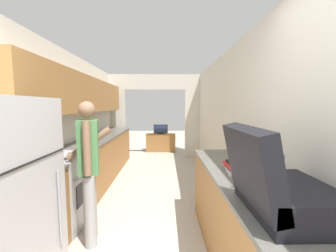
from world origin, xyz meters
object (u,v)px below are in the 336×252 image
Objects in this scene: suitcase at (275,186)px; tv_cabinet at (161,142)px; television at (161,129)px; range_oven at (61,190)px; knife at (82,147)px; person at (89,169)px; book_stack at (238,167)px.

tv_cabinet is at bearing 98.10° from suitcase.
tv_cabinet is 2.09× the size of television.
knife is (0.06, 0.57, 0.46)m from range_oven.
tv_cabinet is 4.02m from knife.
person is at bearing -34.91° from range_oven.
book_stack is at bearing -17.66° from range_oven.
range_oven is 1.07× the size of tv_cabinet.
book_stack reaches higher than tv_cabinet.
range_oven is at bearing 144.99° from suitcase.
tv_cabinet is (-0.87, 5.04, -0.66)m from book_stack.
tv_cabinet is at bearing 74.52° from range_oven.
person is 4.75m from television.
range_oven is 3.46× the size of book_stack.
book_stack is 1.01× the size of knife.
tv_cabinet is 3.26× the size of knife.
knife is (-2.03, 1.24, -0.04)m from book_stack.
person reaches higher than television.
range_oven is 1.74× the size of suitcase.
person reaches higher than suitcase.
range_oven is 0.75m from person.
book_stack is at bearing -80.16° from tv_cabinet.
knife is at bearing 10.78° from person.
range_oven reaches higher than book_stack.
suitcase is at bearing -35.01° from range_oven.
person reaches higher than tv_cabinet.
book_stack is at bearing 86.39° from suitcase.
knife is (-1.15, -3.76, 0.16)m from television.
book_stack is 5.16m from tv_cabinet.
person reaches higher than book_stack.
person reaches higher than knife.
range_oven reaches higher than knife.
book_stack is (2.09, -0.66, 0.50)m from range_oven.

